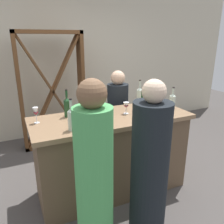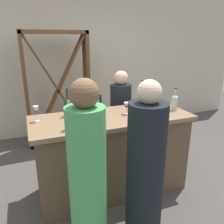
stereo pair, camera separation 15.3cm
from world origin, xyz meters
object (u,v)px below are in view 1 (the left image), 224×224
wine_bottle_far_right_clear_pale (172,101)px  wine_glass_near_left (101,110)px  person_left_guest (149,169)px  wine_bottle_rightmost_clear_pale (140,95)px  wine_glass_near_center (126,106)px  person_server_behind (118,121)px  wine_bottle_center_dark_green (102,112)px  wine_bottle_leftmost_clear_pale (72,118)px  wine_glass_near_right (36,112)px  wine_bottle_second_left_olive_green (67,106)px  person_center_guest (94,181)px  wine_bottle_second_right_olive_green (142,107)px  wine_rack (52,91)px

wine_bottle_far_right_clear_pale → wine_glass_near_left: (-0.95, 0.07, -0.01)m
wine_glass_near_left → person_left_guest: person_left_guest is taller
wine_bottle_rightmost_clear_pale → wine_glass_near_center: bearing=-142.5°
person_left_guest → person_server_behind: person_left_guest is taller
wine_bottle_center_dark_green → wine_glass_near_center: wine_bottle_center_dark_green is taller
wine_bottle_leftmost_clear_pale → wine_glass_near_right: bearing=129.8°
wine_bottle_leftmost_clear_pale → wine_bottle_far_right_clear_pale: size_ratio=1.13×
wine_bottle_second_left_olive_green → wine_glass_near_center: 0.69m
wine_bottle_leftmost_clear_pale → wine_bottle_center_dark_green: 0.37m
wine_glass_near_right → person_server_behind: (1.21, 0.50, -0.46)m
wine_glass_near_right → person_left_guest: 1.30m
wine_bottle_center_dark_green → person_center_guest: bearing=-117.2°
person_center_guest → person_server_behind: (0.90, 1.41, -0.09)m
wine_bottle_second_right_olive_green → wine_glass_near_right: 1.17m
wine_bottle_leftmost_clear_pale → person_center_guest: bearing=-87.9°
wine_bottle_rightmost_clear_pale → person_left_guest: (-0.50, -1.03, -0.41)m
wine_bottle_leftmost_clear_pale → wine_glass_near_right: wine_bottle_leftmost_clear_pale is taller
wine_bottle_second_right_olive_green → wine_glass_near_right: size_ratio=1.75×
wine_bottle_center_dark_green → wine_glass_near_left: 0.14m
wine_bottle_second_left_olive_green → wine_bottle_center_dark_green: bearing=-48.1°
wine_bottle_center_dark_green → person_server_behind: bearing=53.4°
wine_bottle_rightmost_clear_pale → person_center_guest: size_ratio=0.21×
person_center_guest → wine_bottle_second_right_olive_green: bearing=-71.7°
person_server_behind → wine_bottle_second_right_olive_green: bearing=15.7°
wine_bottle_second_left_olive_green → wine_bottle_rightmost_clear_pale: 1.01m
wine_rack → wine_glass_near_right: size_ratio=11.44×
wine_rack → person_server_behind: 1.31m
person_server_behind → wine_bottle_far_right_clear_pale: bearing=53.0°
wine_rack → wine_bottle_second_left_olive_green: 1.46m
wine_rack → person_server_behind: wine_rack is taller
wine_bottle_center_dark_green → person_left_guest: person_left_guest is taller
wine_bottle_second_left_olive_green → wine_bottle_center_dark_green: 0.44m
wine_glass_near_left → wine_glass_near_right: wine_glass_near_right is taller
wine_bottle_second_left_olive_green → wine_glass_near_left: (0.34, -0.19, -0.03)m
wine_bottle_far_right_clear_pale → wine_glass_near_right: size_ratio=1.63×
wine_glass_near_left → person_left_guest: (0.16, -0.76, -0.38)m
wine_bottle_second_right_olive_green → wine_bottle_far_right_clear_pale: bearing=9.8°
person_server_behind → wine_glass_near_right: bearing=-46.1°
wine_glass_near_center → person_center_guest: size_ratio=0.09×
wine_glass_near_left → person_left_guest: 0.87m
wine_rack → person_left_guest: wine_rack is taller
wine_bottle_far_right_clear_pale → person_center_guest: (-1.33, -0.71, -0.35)m
wine_bottle_second_left_olive_green → wine_bottle_second_right_olive_green: bearing=-24.1°
wine_bottle_rightmost_clear_pale → person_server_behind: (-0.15, 0.36, -0.46)m
wine_glass_near_right → person_center_guest: size_ratio=0.11×
wine_rack → person_center_guest: (-0.13, -2.43, -0.24)m
wine_glass_near_left → wine_bottle_far_right_clear_pale: bearing=-4.1°
wine_bottle_second_right_olive_green → person_center_guest: 1.09m
wine_bottle_center_dark_green → person_server_behind: (0.57, 0.77, -0.45)m
wine_bottle_leftmost_clear_pale → wine_bottle_second_right_olive_green: 0.85m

